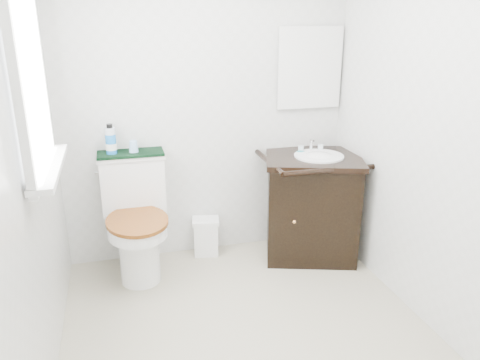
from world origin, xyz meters
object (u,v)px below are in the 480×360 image
trash_bin (206,236)px  cup (133,146)px  toilet (137,224)px  mouthwash_bottle (111,140)px  vanity (311,203)px

trash_bin → cup: (-0.52, -0.01, 0.79)m
toilet → cup: bearing=78.9°
trash_bin → cup: cup is taller
mouthwash_bottle → trash_bin: bearing=1.3°
vanity → trash_bin: bearing=166.5°
vanity → trash_bin: 0.88m
toilet → trash_bin: 0.60m
toilet → cup: (0.02, 0.12, 0.56)m
toilet → vanity: 1.36m
toilet → vanity: vanity is taller
vanity → trash_bin: vanity is taller
trash_bin → mouthwash_bottle: (-0.67, -0.01, 0.84)m
mouthwash_bottle → cup: size_ratio=2.54×
toilet → mouthwash_bottle: mouthwash_bottle is taller
trash_bin → vanity: bearing=-13.5°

